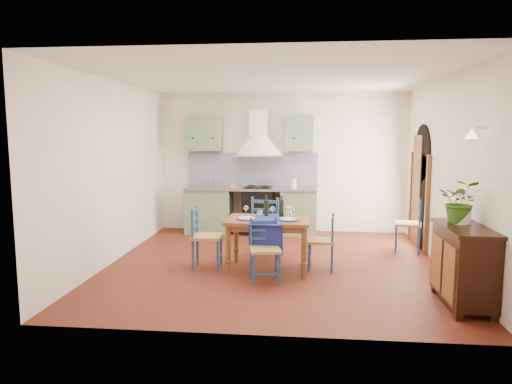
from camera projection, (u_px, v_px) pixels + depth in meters
floor at (274, 264)px, 6.98m from camera, size 5.00×5.00×0.00m
back_wall at (258, 181)px, 9.15m from camera, size 5.00×0.96×2.80m
right_wall at (442, 177)px, 6.84m from camera, size 0.26×5.00×2.80m
left_wall at (113, 172)px, 7.04m from camera, size 0.04×5.00×2.80m
ceiling at (275, 77)px, 6.62m from camera, size 5.00×5.00×0.01m
dining_table at (268, 225)px, 6.60m from camera, size 1.21×0.92×1.08m
chair_near at (265, 250)px, 6.10m from camera, size 0.47×0.47×0.85m
chair_far at (267, 226)px, 7.28m from camera, size 0.53×0.53×1.00m
chair_left at (205, 237)px, 6.72m from camera, size 0.44×0.44×0.91m
chair_right at (323, 241)px, 6.64m from camera, size 0.41×0.41×0.82m
chair_spare at (410, 224)px, 7.68m from camera, size 0.51×0.51×0.90m
sideboard at (463, 263)px, 5.23m from camera, size 0.50×1.05×0.94m
potted_plant at (461, 201)px, 5.32m from camera, size 0.59×0.56×0.52m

